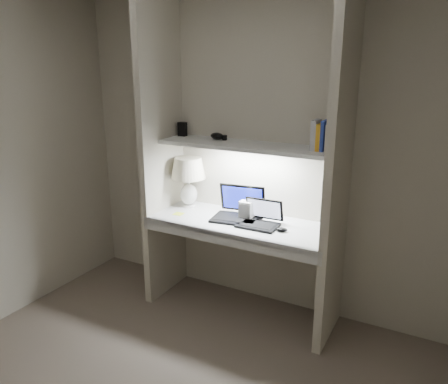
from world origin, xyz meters
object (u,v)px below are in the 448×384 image
Objects in this scene: laptop_main at (239,211)px; book_row at (327,136)px; speaker at (246,210)px; table_lamp at (188,174)px; laptop_netbook at (260,219)px.

book_row reaches higher than laptop_main.
table_lamp is at bearing 176.03° from speaker.
table_lamp is 2.01× the size of book_row.
table_lamp is at bearing 179.60° from book_row.
laptop_netbook is (0.21, -0.06, -0.01)m from laptop_main.
speaker is at bearing -10.18° from laptop_main.
laptop_netbook is (0.72, -0.12, -0.24)m from table_lamp.
laptop_main is 2.84× the size of speaker.
book_row is at bearing 13.15° from laptop_netbook.
laptop_netbook reaches higher than speaker.
book_row is at bearing -0.40° from table_lamp.
book_row is (1.16, -0.01, 0.41)m from table_lamp.
laptop_main is at bearing 162.41° from laptop_netbook.
speaker is at bearing -175.09° from book_row.
speaker is 0.85m from book_row.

